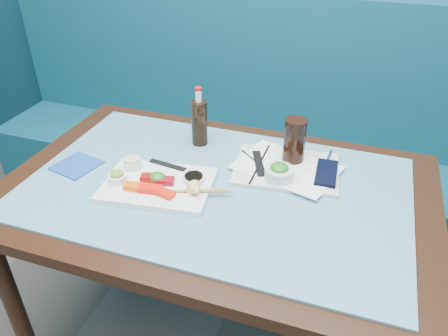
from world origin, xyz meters
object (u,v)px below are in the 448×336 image
(sashimi_plate, at_px, (158,185))
(cola_bottle_body, at_px, (199,123))
(booth_bench, at_px, (271,158))
(cola_glass, at_px, (294,140))
(seaweed_bowl, at_px, (279,173))
(blue_napkin, at_px, (77,165))
(dining_table, at_px, (216,207))
(serving_tray, at_px, (286,169))

(sashimi_plate, relative_size, cola_bottle_body, 2.03)
(booth_bench, bearing_deg, cola_glass, -71.49)
(seaweed_bowl, bearing_deg, blue_napkin, -168.88)
(booth_bench, xyz_separation_m, blue_napkin, (-0.50, -0.89, 0.39))
(sashimi_plate, xyz_separation_m, blue_napkin, (-0.33, 0.02, -0.01))
(seaweed_bowl, relative_size, cola_bottle_body, 0.57)
(booth_bench, relative_size, sashimi_plate, 8.70)
(dining_table, relative_size, blue_napkin, 10.19)
(booth_bench, xyz_separation_m, cola_bottle_body, (-0.15, -0.60, 0.47))
(sashimi_plate, distance_m, seaweed_bowl, 0.40)
(seaweed_bowl, height_order, cola_bottle_body, cola_bottle_body)
(dining_table, distance_m, blue_napkin, 0.51)
(cola_bottle_body, bearing_deg, cola_glass, -4.17)
(dining_table, relative_size, serving_tray, 4.00)
(cola_bottle_body, xyz_separation_m, blue_napkin, (-0.35, -0.29, -0.08))
(serving_tray, height_order, cola_glass, cola_glass)
(sashimi_plate, relative_size, serving_tray, 0.99)
(booth_bench, distance_m, cola_bottle_body, 0.77)
(cola_glass, bearing_deg, serving_tray, -100.30)
(sashimi_plate, height_order, cola_bottle_body, cola_bottle_body)
(dining_table, bearing_deg, cola_bottle_body, 122.01)
(serving_tray, bearing_deg, blue_napkin, -170.18)
(booth_bench, relative_size, dining_table, 2.14)
(booth_bench, bearing_deg, sashimi_plate, -100.74)
(booth_bench, relative_size, cola_glass, 19.24)
(serving_tray, bearing_deg, cola_glass, 72.75)
(cola_glass, bearing_deg, booth_bench, 108.51)
(blue_napkin, bearing_deg, booth_bench, 60.64)
(blue_napkin, bearing_deg, sashimi_plate, -4.05)
(cola_glass, bearing_deg, cola_bottle_body, 175.83)
(seaweed_bowl, height_order, cola_glass, cola_glass)
(serving_tray, distance_m, cola_glass, 0.10)
(booth_bench, height_order, cola_bottle_body, booth_bench)
(sashimi_plate, height_order, cola_glass, cola_glass)
(seaweed_bowl, distance_m, blue_napkin, 0.70)
(dining_table, xyz_separation_m, cola_bottle_body, (-0.15, 0.24, 0.18))
(serving_tray, xyz_separation_m, blue_napkin, (-0.70, -0.21, -0.00))
(seaweed_bowl, xyz_separation_m, cola_glass, (0.02, 0.13, 0.06))
(cola_glass, bearing_deg, dining_table, -133.87)
(serving_tray, relative_size, cola_bottle_body, 2.06)
(booth_bench, relative_size, blue_napkin, 21.84)
(dining_table, distance_m, sashimi_plate, 0.21)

